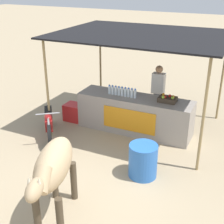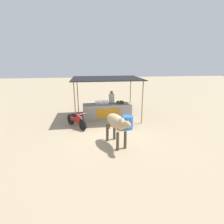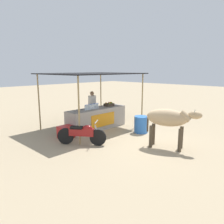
% 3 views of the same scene
% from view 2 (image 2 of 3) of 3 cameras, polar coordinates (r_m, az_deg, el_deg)
% --- Properties ---
extents(ground_plane, '(60.00, 60.00, 0.00)m').
position_cam_2_polar(ground_plane, '(9.12, 0.02, -6.58)').
color(ground_plane, tan).
extents(stall_counter, '(3.00, 0.82, 0.96)m').
position_cam_2_polar(stall_counter, '(11.01, -1.54, 0.20)').
color(stall_counter, '#9E9389').
rests_on(stall_counter, ground).
extents(stall_awning, '(4.20, 3.20, 2.53)m').
position_cam_2_polar(stall_awning, '(10.93, -1.79, 10.51)').
color(stall_awning, black).
rests_on(stall_awning, ground).
extents(water_bottle_row, '(0.79, 0.07, 0.25)m').
position_cam_2_polar(water_bottle_row, '(10.78, -3.38, 3.09)').
color(water_bottle_row, silver).
rests_on(water_bottle_row, stall_counter).
extents(fruit_crate, '(0.44, 0.32, 0.18)m').
position_cam_2_polar(fruit_crate, '(11.04, 2.73, 3.19)').
color(fruit_crate, '#3F3326').
rests_on(fruit_crate, stall_counter).
extents(vendor_behind_counter, '(0.34, 0.22, 1.65)m').
position_cam_2_polar(vendor_behind_counter, '(11.68, -0.14, 3.04)').
color(vendor_behind_counter, '#383842').
rests_on(vendor_behind_counter, ground).
extents(cooler_box, '(0.60, 0.44, 0.48)m').
position_cam_2_polar(cooler_box, '(10.95, -10.71, -1.51)').
color(cooler_box, red).
rests_on(cooler_box, ground).
extents(water_barrel, '(0.59, 0.59, 0.72)m').
position_cam_2_polar(water_barrel, '(9.48, 5.12, -3.40)').
color(water_barrel, blue).
rests_on(water_barrel, ground).
extents(cow, '(0.95, 1.84, 1.44)m').
position_cam_2_polar(cow, '(7.42, 1.54, -3.57)').
color(cow, tan).
rests_on(cow, ground).
extents(motorcycle_parked, '(1.13, 1.50, 0.90)m').
position_cam_2_polar(motorcycle_parked, '(9.82, -11.55, -2.53)').
color(motorcycle_parked, black).
rests_on(motorcycle_parked, ground).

